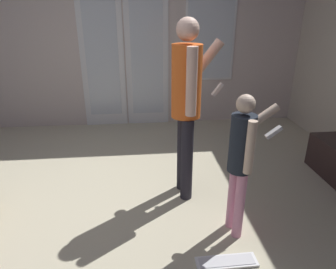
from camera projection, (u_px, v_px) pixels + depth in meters
name	position (u px, v px, depth m)	size (l,w,h in m)	color
ground_plane	(79.00, 221.00, 2.60)	(6.16, 4.86, 0.02)	beige
wall_back_with_doors	(103.00, 41.00, 4.32)	(6.16, 0.09, 2.57)	beige
person_adult	(187.00, 97.00, 2.62)	(0.51, 0.46, 1.62)	#26242E
person_child	(242.00, 155.00, 2.22)	(0.47, 0.35, 1.14)	pink
loose_keyboard	(227.00, 262.00, 2.15)	(0.44, 0.14, 0.02)	white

